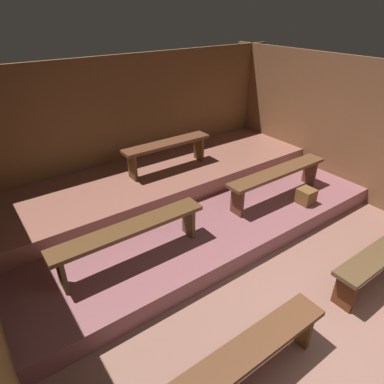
{
  "coord_description": "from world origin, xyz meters",
  "views": [
    {
      "loc": [
        -2.6,
        -0.69,
        3.05
      ],
      "look_at": [
        0.08,
        3.01,
        0.47
      ],
      "focal_mm": 31.5,
      "sensor_mm": 36.0,
      "label": 1
    }
  ],
  "objects_px": {
    "wooden_crate_lower": "(306,196)",
    "bench_lower_left": "(130,233)",
    "bench_floor_left": "(231,367)",
    "bench_middle_center": "(167,148)",
    "bench_lower_right": "(278,175)"
  },
  "relations": [
    {
      "from": "bench_floor_left",
      "to": "bench_middle_center",
      "type": "relative_size",
      "value": 1.35
    },
    {
      "from": "bench_lower_right",
      "to": "bench_middle_center",
      "type": "xyz_separation_m",
      "value": [
        -1.12,
        1.47,
        0.26
      ]
    },
    {
      "from": "bench_floor_left",
      "to": "bench_middle_center",
      "type": "height_order",
      "value": "bench_middle_center"
    },
    {
      "from": "bench_floor_left",
      "to": "bench_lower_right",
      "type": "bearing_deg",
      "value": 35.3
    },
    {
      "from": "bench_floor_left",
      "to": "bench_middle_center",
      "type": "distance_m",
      "value": 3.68
    },
    {
      "from": "bench_middle_center",
      "to": "wooden_crate_lower",
      "type": "height_order",
      "value": "bench_middle_center"
    },
    {
      "from": "bench_floor_left",
      "to": "bench_lower_left",
      "type": "height_order",
      "value": "bench_lower_left"
    },
    {
      "from": "bench_lower_right",
      "to": "bench_floor_left",
      "type": "bearing_deg",
      "value": -144.7
    },
    {
      "from": "bench_lower_left",
      "to": "bench_lower_right",
      "type": "distance_m",
      "value": 2.58
    },
    {
      "from": "bench_floor_left",
      "to": "wooden_crate_lower",
      "type": "xyz_separation_m",
      "value": [
        2.87,
        1.45,
        -0.02
      ]
    },
    {
      "from": "bench_lower_right",
      "to": "bench_lower_left",
      "type": "bearing_deg",
      "value": 180.0
    },
    {
      "from": "bench_floor_left",
      "to": "bench_lower_left",
      "type": "relative_size",
      "value": 1.1
    },
    {
      "from": "bench_lower_left",
      "to": "bench_floor_left",
      "type": "bearing_deg",
      "value": -91.19
    },
    {
      "from": "bench_floor_left",
      "to": "bench_lower_right",
      "type": "relative_size",
      "value": 1.1
    },
    {
      "from": "wooden_crate_lower",
      "to": "bench_lower_left",
      "type": "bearing_deg",
      "value": 171.92
    }
  ]
}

